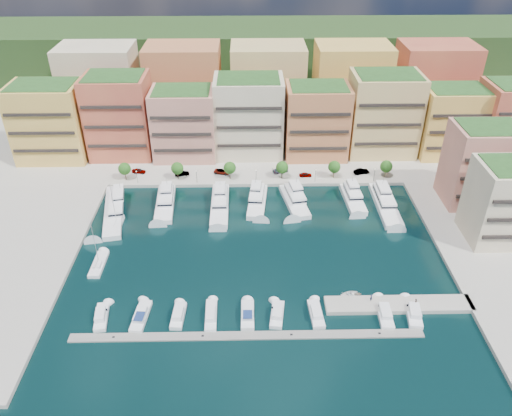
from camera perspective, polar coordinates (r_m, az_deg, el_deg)
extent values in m
plane|color=black|center=(126.90, 0.28, -4.43)|extent=(400.00, 400.00, 0.00)
cube|color=#9E998E|center=(180.20, -0.18, 7.59)|extent=(220.00, 64.00, 2.00)
cube|color=#9E998E|center=(134.48, -27.26, -6.30)|extent=(34.00, 76.00, 2.00)
cube|color=#1F3314|center=(224.55, -0.38, 12.81)|extent=(240.00, 40.00, 58.00)
cube|color=gray|center=(104.59, -1.03, -14.44)|extent=(72.00, 2.20, 0.35)
cube|color=#9E998E|center=(114.87, 15.96, -10.74)|extent=(32.00, 5.00, 2.00)
cube|color=#E5B653|center=(175.78, -22.45, 9.02)|extent=(22.00, 16.00, 24.00)
cube|color=black|center=(168.75, -23.31, 7.86)|extent=(20.24, 0.50, 0.90)
cube|color=#254C1E|center=(171.67, -23.33, 12.78)|extent=(19.36, 14.08, 0.80)
cube|color=#C66842|center=(170.50, -15.32, 10.03)|extent=(20.00, 16.00, 26.00)
cube|color=black|center=(163.14, -15.91, 8.89)|extent=(18.40, 0.50, 0.90)
cube|color=#254C1E|center=(166.04, -16.00, 14.28)|extent=(17.60, 14.08, 0.80)
cube|color=tan|center=(165.58, -8.21, 9.43)|extent=(20.00, 15.00, 22.00)
cube|color=black|center=(158.55, -8.49, 8.32)|extent=(18.40, 0.50, 0.90)
cube|color=#254C1E|center=(161.46, -8.53, 13.15)|extent=(17.60, 13.20, 0.80)
cube|color=beige|center=(165.57, -0.83, 10.33)|extent=(22.00, 16.00, 25.00)
cube|color=black|center=(157.98, -0.81, 9.19)|extent=(20.24, 0.50, 0.90)
cube|color=#254C1E|center=(161.08, -0.87, 14.58)|extent=(19.36, 14.08, 0.80)
cube|color=#BD7247|center=(165.65, 6.92, 9.73)|extent=(20.00, 15.00, 23.00)
cube|color=black|center=(158.62, 7.26, 8.63)|extent=(18.40, 0.50, 0.90)
cube|color=#254C1E|center=(161.41, 7.21, 13.62)|extent=(17.60, 13.20, 0.80)
cube|color=#D4BE70|center=(171.27, 14.30, 10.28)|extent=(22.00, 16.00, 26.00)
cube|color=black|center=(163.94, 14.96, 9.16)|extent=(20.24, 0.50, 0.90)
cube|color=#254C1E|center=(166.82, 14.94, 14.52)|extent=(19.36, 14.08, 0.80)
cube|color=#E5B653|center=(177.27, 21.33, 9.10)|extent=(20.00, 15.00, 22.00)
cube|color=black|center=(170.71, 22.18, 8.02)|extent=(18.40, 0.50, 0.90)
cube|color=#254C1E|center=(173.42, 22.09, 12.53)|extent=(17.60, 13.20, 0.80)
cube|color=tan|center=(151.66, 24.30, 4.45)|extent=(18.00, 14.00, 22.00)
cube|color=black|center=(145.94, 25.34, 3.07)|extent=(16.56, 0.50, 0.90)
cube|color=#254C1E|center=(147.15, 25.30, 8.34)|extent=(15.84, 12.32, 0.80)
cube|color=beige|center=(138.20, 26.92, 0.48)|extent=(18.00, 14.00, 20.00)
cube|color=beige|center=(192.54, -17.29, 12.96)|extent=(26.00, 18.00, 30.00)
cube|color=#BD7247|center=(186.61, -8.16, 13.48)|extent=(26.00, 18.00, 30.00)
cube|color=#D4BE70|center=(185.41, 1.34, 13.66)|extent=(26.00, 18.00, 30.00)
cube|color=#E5B653|center=(189.02, 10.73, 13.49)|extent=(26.00, 18.00, 30.00)
cube|color=#C66842|center=(197.18, 19.53, 13.02)|extent=(26.00, 18.00, 30.00)
cylinder|color=#473323|center=(158.16, -14.68, 3.64)|extent=(0.24, 0.24, 3.00)
sphere|color=#154915|center=(157.11, -14.79, 4.36)|extent=(3.80, 3.80, 3.80)
cylinder|color=#473323|center=(155.15, -8.92, 3.77)|extent=(0.24, 0.24, 3.00)
sphere|color=#154915|center=(154.08, -8.99, 4.50)|extent=(3.80, 3.80, 3.80)
cylinder|color=#473323|center=(153.75, -2.99, 3.87)|extent=(0.24, 0.24, 3.00)
sphere|color=#154915|center=(152.68, -3.02, 4.61)|extent=(3.80, 3.80, 3.80)
cylinder|color=#473323|center=(154.01, 2.98, 3.92)|extent=(0.24, 0.24, 3.00)
sphere|color=#154915|center=(152.94, 3.00, 4.66)|extent=(3.80, 3.80, 3.80)
cylinder|color=#473323|center=(155.92, 8.87, 3.93)|extent=(0.24, 0.24, 3.00)
sphere|color=#154915|center=(154.86, 8.94, 4.66)|extent=(3.80, 3.80, 3.80)
cylinder|color=#473323|center=(159.43, 14.56, 3.91)|extent=(0.24, 0.24, 3.00)
sphere|color=#154915|center=(158.39, 14.67, 4.62)|extent=(3.80, 3.80, 3.80)
cylinder|color=black|center=(155.06, -13.43, 3.42)|extent=(0.10, 0.10, 4.00)
sphere|color=#FFF2CC|center=(154.09, -13.53, 4.09)|extent=(0.30, 0.30, 0.30)
cylinder|color=black|center=(152.19, -6.79, 3.56)|extent=(0.10, 0.10, 4.00)
sphere|color=#FFF2CC|center=(151.20, -6.84, 4.24)|extent=(0.30, 0.30, 0.30)
cylinder|color=black|center=(151.42, 0.01, 3.65)|extent=(0.10, 0.10, 4.00)
sphere|color=#FFF2CC|center=(150.43, 0.01, 4.33)|extent=(0.30, 0.30, 0.30)
cylinder|color=black|center=(152.78, 6.79, 3.68)|extent=(0.10, 0.10, 4.00)
sphere|color=#FFF2CC|center=(151.80, 6.84, 4.36)|extent=(0.30, 0.30, 0.30)
cylinder|color=black|center=(156.22, 13.36, 3.67)|extent=(0.10, 0.10, 4.00)
sphere|color=#FFF2CC|center=(155.26, 13.46, 4.33)|extent=(0.30, 0.30, 0.30)
cube|color=white|center=(144.66, -15.95, -0.51)|extent=(9.30, 26.56, 2.30)
cube|color=white|center=(145.72, -15.85, 0.73)|extent=(6.35, 14.83, 1.80)
cube|color=black|center=(145.72, -15.85, 0.73)|extent=(6.42, 14.90, 0.55)
cube|color=white|center=(146.64, -15.77, 1.69)|extent=(4.16, 8.22, 1.40)
cylinder|color=#B2B2B7|center=(147.16, -15.74, 2.54)|extent=(0.14, 0.14, 1.80)
cube|color=white|center=(144.63, -10.33, 0.31)|extent=(6.13, 19.34, 2.30)
cube|color=white|center=(145.16, -10.31, 1.39)|extent=(4.69, 10.72, 1.80)
cube|color=black|center=(145.16, -10.31, 1.39)|extent=(4.75, 10.79, 0.55)
cube|color=white|center=(145.64, -10.29, 2.24)|extent=(3.30, 5.90, 1.40)
cylinder|color=#B2B2B7|center=(145.82, -10.29, 3.01)|extent=(0.14, 0.14, 1.80)
cube|color=black|center=(144.86, -10.31, 0.16)|extent=(6.18, 19.39, 0.35)
cube|color=white|center=(141.95, -4.15, 0.13)|extent=(5.02, 21.36, 2.30)
cube|color=white|center=(142.67, -4.14, 1.29)|extent=(4.06, 11.76, 1.80)
cube|color=black|center=(142.67, -4.14, 1.29)|extent=(4.13, 11.82, 0.55)
cube|color=white|center=(143.30, -4.14, 2.19)|extent=(2.96, 6.42, 1.40)
cylinder|color=#B2B2B7|center=(143.60, -4.14, 3.00)|extent=(0.14, 0.14, 1.80)
cube|color=white|center=(143.33, 0.16, 0.58)|extent=(6.43, 17.95, 2.30)
cube|color=white|center=(143.75, 0.14, 1.64)|extent=(4.79, 10.00, 1.80)
cube|color=black|center=(143.75, 0.14, 1.64)|extent=(4.86, 10.07, 0.55)
cube|color=white|center=(144.14, 0.13, 2.48)|extent=(3.32, 5.53, 1.40)
cylinder|color=#B2B2B7|center=(144.25, 0.13, 3.24)|extent=(0.14, 0.14, 1.80)
cube|color=white|center=(143.84, 4.40, 0.60)|extent=(8.00, 18.36, 2.30)
cube|color=white|center=(144.27, 4.38, 1.66)|extent=(5.71, 10.33, 1.80)
cube|color=black|center=(144.27, 4.38, 1.66)|extent=(5.78, 10.40, 0.55)
cube|color=white|center=(144.67, 4.36, 2.50)|extent=(3.86, 5.77, 1.40)
cylinder|color=#B2B2B7|center=(144.80, 4.35, 3.26)|extent=(0.14, 0.14, 1.80)
cube|color=black|center=(144.08, 4.40, 0.45)|extent=(8.06, 18.41, 0.35)
cube|color=white|center=(147.17, 11.00, 0.85)|extent=(5.51, 16.15, 2.30)
cube|color=white|center=(147.45, 10.97, 1.85)|extent=(4.29, 8.95, 1.80)
cube|color=black|center=(147.45, 10.97, 1.85)|extent=(4.36, 9.01, 0.55)
cube|color=white|center=(147.72, 10.95, 2.64)|extent=(3.06, 4.92, 1.40)
cylinder|color=#B2B2B7|center=(147.75, 10.94, 3.36)|extent=(0.14, 0.14, 1.80)
cube|color=white|center=(146.50, 14.55, 0.18)|extent=(5.27, 22.60, 2.30)
cube|color=white|center=(147.29, 14.46, 1.33)|extent=(4.27, 12.44, 1.80)
cube|color=black|center=(147.29, 14.46, 1.33)|extent=(4.33, 12.50, 0.55)
cube|color=white|center=(147.98, 14.38, 2.22)|extent=(3.10, 6.79, 1.40)
cylinder|color=#B2B2B7|center=(148.33, 14.35, 3.02)|extent=(0.14, 0.14, 1.80)
cube|color=white|center=(112.62, -17.21, -11.89)|extent=(3.50, 8.21, 1.40)
cube|color=white|center=(111.47, -17.37, -11.56)|extent=(2.42, 4.04, 1.10)
cube|color=black|center=(112.73, -17.16, -11.09)|extent=(1.79, 0.33, 0.55)
cube|color=white|center=(110.61, -13.00, -12.07)|extent=(3.52, 9.18, 1.40)
cube|color=white|center=(109.41, -13.12, -11.75)|extent=(2.50, 4.48, 1.10)
cube|color=black|center=(110.83, -12.94, -11.19)|extent=(1.95, 0.28, 0.55)
cube|color=navy|center=(108.18, -13.27, -11.95)|extent=(2.13, 2.85, 0.12)
cube|color=white|center=(109.25, -8.85, -12.18)|extent=(2.94, 7.55, 1.40)
cube|color=white|center=(108.08, -8.93, -11.83)|extent=(2.17, 3.67, 1.10)
cube|color=black|center=(109.31, -8.83, -11.37)|extent=(1.82, 0.20, 0.55)
cube|color=white|center=(108.52, -5.15, -12.22)|extent=(2.59, 9.02, 1.40)
cube|color=white|center=(107.29, -5.20, -11.90)|extent=(1.95, 4.35, 1.10)
cube|color=black|center=(108.74, -5.14, -11.33)|extent=(1.71, 0.14, 0.55)
cube|color=white|center=(108.22, -0.97, -12.21)|extent=(2.76, 8.27, 1.40)
cube|color=white|center=(107.01, -0.97, -11.88)|extent=(2.14, 3.97, 1.10)
cube|color=black|center=(108.36, -0.98, -11.36)|extent=(1.97, 0.11, 0.55)
cube|color=navy|center=(105.82, -0.97, -12.06)|extent=(1.92, 2.49, 0.12)
cube|color=white|center=(108.38, 2.43, -12.16)|extent=(3.60, 7.97, 1.40)
cube|color=white|center=(107.19, 2.45, -11.81)|extent=(2.50, 3.93, 1.10)
cube|color=black|center=(108.46, 2.41, -11.34)|extent=(1.86, 0.35, 0.55)
cube|color=white|center=(109.15, 6.86, -12.03)|extent=(3.03, 8.19, 1.40)
cube|color=white|center=(107.95, 6.94, -11.69)|extent=(2.22, 3.98, 1.10)
cube|color=black|center=(109.27, 6.82, -11.19)|extent=(1.84, 0.21, 0.55)
cube|color=white|center=(111.97, 14.42, -11.64)|extent=(3.15, 9.25, 1.40)
cube|color=white|center=(110.77, 14.56, -11.32)|extent=(2.33, 4.48, 1.10)
cube|color=black|center=(112.20, 14.33, -10.77)|extent=(1.98, 0.19, 0.55)
cube|color=white|center=(113.73, 17.51, -11.43)|extent=(3.93, 8.98, 1.40)
cube|color=white|center=(112.57, 17.68, -11.10)|extent=(2.72, 4.42, 1.10)
cube|color=black|center=(113.91, 17.42, -10.59)|extent=(2.02, 0.36, 0.55)
cube|color=white|center=(139.43, -15.62, -1.89)|extent=(2.89, 7.60, 1.20)
cube|color=white|center=(138.34, -15.74, -1.76)|extent=(1.67, 1.92, 0.60)
cylinder|color=#B2B2B7|center=(136.23, -15.99, 0.48)|extent=(0.14, 0.14, 12.00)
cylinder|color=#B2B2B7|center=(137.66, -15.82, -1.61)|extent=(0.19, 3.39, 0.10)
cube|color=white|center=(126.61, -17.53, -6.24)|extent=(2.91, 9.64, 1.20)
cube|color=white|center=(125.36, -17.70, -6.19)|extent=(1.71, 2.42, 0.60)
cylinder|color=#B2B2B7|center=(123.10, -17.98, -3.70)|extent=(0.14, 0.14, 12.00)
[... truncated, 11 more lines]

